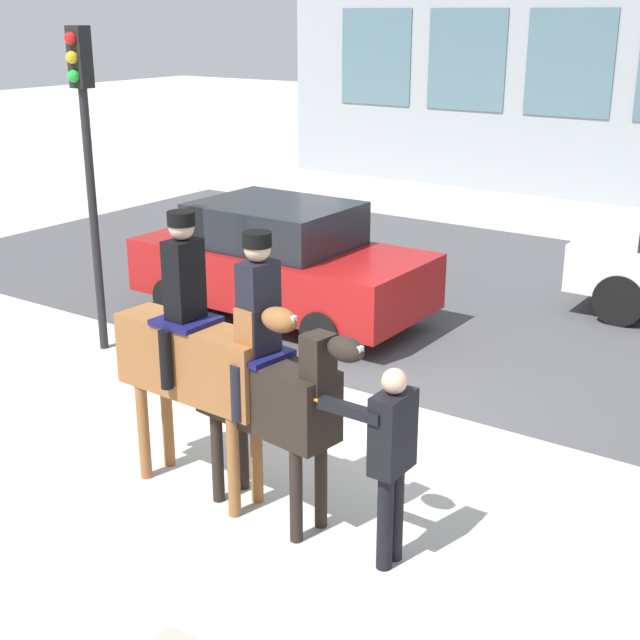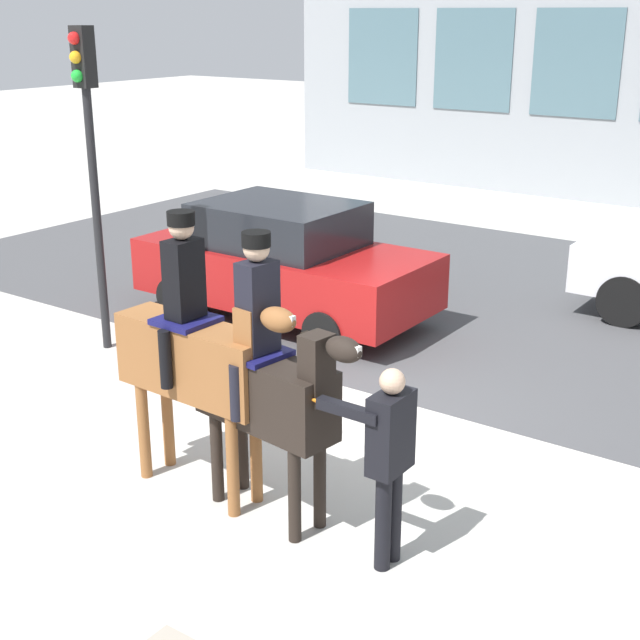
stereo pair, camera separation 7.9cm
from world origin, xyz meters
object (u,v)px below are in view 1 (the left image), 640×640
Objects in this scene: mounted_horse_companion at (269,383)px; street_car_near_lane at (280,262)px; traffic_light at (86,141)px; mounted_horse_lead at (197,354)px; pedestrian_bystander at (390,452)px.

mounted_horse_companion is 0.60× the size of street_car_near_lane.
mounted_horse_companion is at bearing -24.74° from traffic_light.
mounted_horse_lead reaches higher than mounted_horse_companion.
mounted_horse_lead is 1.55× the size of pedestrian_bystander.
street_car_near_lane is at bearing -44.36° from pedestrian_bystander.
mounted_horse_lead is 1.03× the size of mounted_horse_companion.
mounted_horse_companion is 5.02m from traffic_light.
mounted_horse_lead reaches higher than street_car_near_lane.
mounted_horse_companion is at bearing 3.87° from mounted_horse_lead.
traffic_light reaches higher than street_car_near_lane.
mounted_horse_companion is 1.50× the size of pedestrian_bystander.
mounted_horse_lead reaches higher than pedestrian_bystander.
mounted_horse_companion is at bearing -53.88° from street_car_near_lane.
traffic_light reaches higher than mounted_horse_lead.
mounted_horse_lead is 5.01m from street_car_near_lane.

